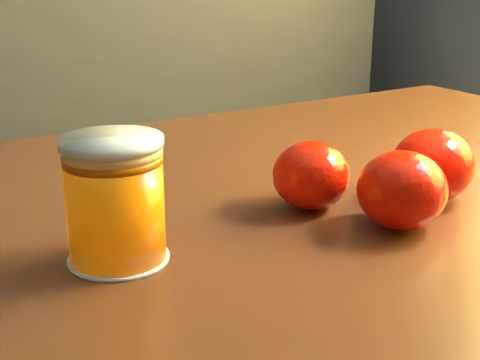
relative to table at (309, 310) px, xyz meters
name	(u,v)px	position (x,y,z in m)	size (l,w,h in m)	color
table	(309,310)	(0.00, 0.00, 0.00)	(1.13, 0.87, 0.78)	#5C2E17
juice_glass	(115,201)	(-0.18, -0.04, 0.14)	(0.07, 0.07, 0.09)	orange
orange_front	(311,175)	(0.00, 0.00, 0.13)	(0.07, 0.07, 0.06)	red
orange_back	(433,165)	(0.11, -0.02, 0.13)	(0.07, 0.07, 0.06)	red
orange_extra	(402,190)	(0.04, -0.06, 0.13)	(0.07, 0.07, 0.06)	red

